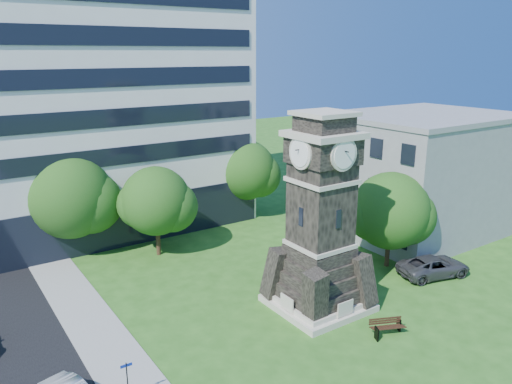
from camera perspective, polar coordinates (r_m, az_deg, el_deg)
ground at (r=29.54m, az=5.11°, el=-15.89°), size 160.00×160.00×0.00m
sidewalk at (r=29.55m, az=-16.69°, el=-16.49°), size 3.00×70.00×0.06m
clock_tower at (r=30.41m, az=7.36°, el=-3.97°), size 5.40×5.40×12.22m
office_tall at (r=47.00m, az=-18.67°, el=13.41°), size 26.20×15.11×28.60m
office_low at (r=46.44m, az=18.27°, el=2.15°), size 15.20×12.20×10.40m
car_east_lot at (r=38.11m, az=19.65°, el=-7.99°), size 5.69×3.69×1.46m
park_bench at (r=30.10m, az=14.75°, el=-14.58°), size 1.94×0.52×1.00m
street_sign at (r=24.45m, az=-14.49°, el=-19.99°), size 0.53×0.05×2.21m
tree_nw at (r=41.14m, az=-20.35°, el=-0.71°), size 7.24×6.58×8.01m
tree_nc at (r=39.15m, az=-11.26°, el=-1.24°), size 5.89×5.35×7.10m
tree_ne at (r=47.42m, az=-1.15°, el=2.31°), size 6.30×5.72×7.52m
tree_east at (r=37.68m, az=15.19°, el=-2.30°), size 6.24×5.67×7.17m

